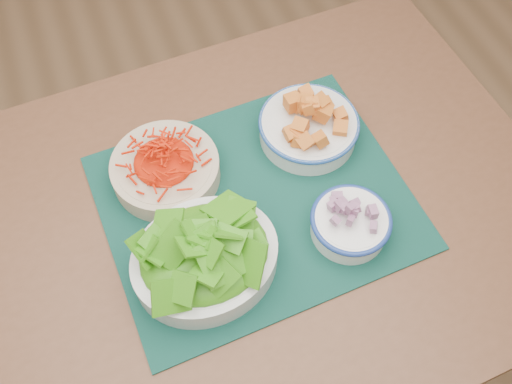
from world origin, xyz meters
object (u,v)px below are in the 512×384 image
at_px(placemat, 256,202).
at_px(squash_bowl, 309,123).
at_px(carrot_bowl, 165,166).
at_px(table, 221,251).
at_px(onion_bowl, 351,221).
at_px(lettuce_bowl, 204,254).

bearing_deg(placemat, squash_bowl, 32.27).
distance_m(placemat, carrot_bowl, 0.17).
bearing_deg(table, onion_bowl, -27.13).
xyz_separation_m(table, placemat, (0.08, 0.02, 0.10)).
distance_m(placemat, squash_bowl, 0.17).
relative_size(carrot_bowl, lettuce_bowl, 0.86).
height_order(table, squash_bowl, squash_bowl).
xyz_separation_m(placemat, lettuce_bowl, (-0.12, -0.09, 0.05)).
bearing_deg(onion_bowl, squash_bowl, 85.45).
height_order(lettuce_bowl, onion_bowl, lettuce_bowl).
xyz_separation_m(table, squash_bowl, (0.21, 0.11, 0.14)).
relative_size(lettuce_bowl, onion_bowl, 1.55).
bearing_deg(lettuce_bowl, table, 51.46).
xyz_separation_m(carrot_bowl, onion_bowl, (0.25, -0.21, 0.00)).
bearing_deg(squash_bowl, placemat, -145.34).
xyz_separation_m(lettuce_bowl, onion_bowl, (0.24, -0.02, -0.02)).
xyz_separation_m(carrot_bowl, squash_bowl, (0.27, -0.01, 0.01)).
xyz_separation_m(table, lettuce_bowl, (-0.04, -0.07, 0.15)).
bearing_deg(placemat, onion_bowl, -44.00).
xyz_separation_m(placemat, carrot_bowl, (-0.13, 0.10, 0.03)).
bearing_deg(table, squash_bowl, 25.49).
xyz_separation_m(table, onion_bowl, (0.20, -0.09, 0.14)).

